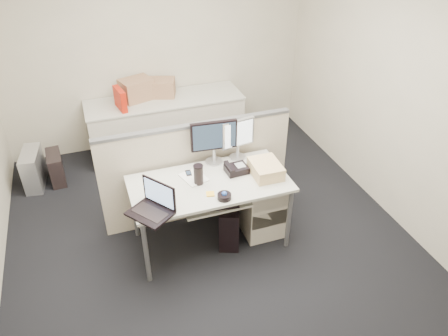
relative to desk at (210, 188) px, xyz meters
name	(u,v)px	position (x,y,z in m)	size (l,w,h in m)	color
floor	(211,240)	(0.00, 0.00, -0.67)	(4.00, 4.50, 0.01)	black
wall_back	(155,45)	(0.00, 2.25, 0.69)	(4.00, 0.02, 2.70)	beige
wall_right	(401,93)	(2.00, 0.00, 0.69)	(0.02, 4.50, 2.70)	beige
desk	(210,188)	(0.00, 0.00, 0.00)	(1.50, 0.75, 0.73)	#B0AFA4
keyboard_tray	(216,203)	(0.00, -0.18, -0.04)	(0.62, 0.32, 0.02)	#B0AFA4
drawer_pedestal	(259,201)	(0.55, 0.05, -0.34)	(0.40, 0.55, 0.65)	#B7AEA0
cubicle_partition	(197,173)	(0.00, 0.45, -0.11)	(2.00, 0.06, 1.10)	#C2B29E
back_counter	(167,125)	(0.00, 1.93, -0.30)	(2.00, 0.60, 0.72)	#B7AEA0
monitor_main	(214,142)	(0.15, 0.32, 0.29)	(0.46, 0.18, 0.46)	black
monitor_small	(238,140)	(0.40, 0.32, 0.28)	(0.35, 0.17, 0.43)	#B7B7BC
laptop	(149,202)	(-0.62, -0.28, 0.20)	(0.36, 0.27, 0.27)	black
trackball	(224,196)	(0.05, -0.28, 0.09)	(0.13, 0.13, 0.05)	black
desk_phone	(236,169)	(0.30, 0.08, 0.10)	(0.21, 0.17, 0.07)	black
paper_stack	(194,177)	(-0.12, 0.12, 0.07)	(0.20, 0.26, 0.01)	silver
sticky_pad	(210,194)	(-0.05, -0.18, 0.07)	(0.07, 0.07, 0.01)	yellow
travel_mug	(198,175)	(-0.10, 0.02, 0.16)	(0.09, 0.09, 0.19)	black
banana	(234,169)	(0.28, 0.10, 0.09)	(0.20, 0.05, 0.04)	#FFF414
cellphone	(189,173)	(-0.15, 0.20, 0.07)	(0.05, 0.10, 0.01)	black
manila_folders	(266,169)	(0.55, -0.05, 0.13)	(0.27, 0.34, 0.13)	tan
keyboard	(212,204)	(-0.05, -0.22, -0.02)	(0.48, 0.17, 0.03)	black
pc_tower_desk	(230,220)	(0.20, -0.01, -0.44)	(0.19, 0.49, 0.45)	black
pc_tower_spare_dark	(56,167)	(-1.45, 1.63, -0.48)	(0.16, 0.40, 0.38)	black
pc_tower_spare_silver	(33,169)	(-1.70, 1.63, -0.44)	(0.19, 0.48, 0.45)	#B7B7BC
cardboard_box_left	(137,90)	(-0.32, 2.05, 0.20)	(0.38, 0.29, 0.29)	#AE7B59
cardboard_box_right	(162,88)	(0.00, 2.05, 0.18)	(0.33, 0.26, 0.24)	#AE7B59
red_binder	(120,100)	(-0.56, 1.83, 0.20)	(0.07, 0.30, 0.28)	red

